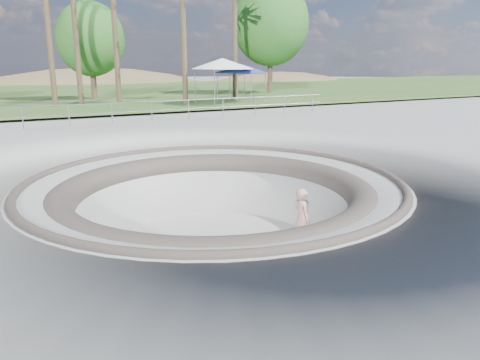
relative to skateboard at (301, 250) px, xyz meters
The scene contains 11 objects.
ground 3.02m from the skateboard, 142.64° to the left, with size 180.00×180.00×0.00m, color #9C9B97.
skate_bowl 2.41m from the skateboard, 142.64° to the left, with size 14.00×14.00×4.10m.
grass_strip 35.57m from the skateboard, 93.09° to the left, with size 180.00×36.00×0.12m.
distant_hills 58.89m from the skateboard, 88.18° to the left, with size 103.20×45.00×28.60m.
safety_railing 13.83m from the skateboard, 98.10° to the left, with size 25.00×0.06×1.03m.
skateboard is the anchor object (origin of this frame).
skater 0.88m from the skateboard, behind, with size 0.63×0.41×1.73m, color tan.
canopy_white 21.81m from the skateboard, 70.22° to the left, with size 6.04×6.04×3.06m.
canopy_blue 23.12m from the skateboard, 66.48° to the left, with size 5.22×5.22×2.67m.
bushy_tree_mid 28.98m from the skateboard, 89.93° to the left, with size 5.11×4.64×7.37m.
bushy_tree_right 33.25m from the skateboard, 60.52° to the left, with size 7.00×6.37×10.11m.
Camera 1 is at (-5.04, -11.23, 3.19)m, focal length 35.00 mm.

